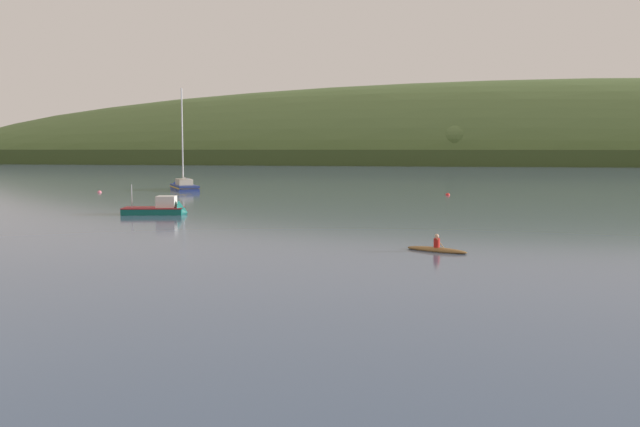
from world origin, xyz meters
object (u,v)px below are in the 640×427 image
sailboat_near_mooring (183,188)px  mooring_buoy_midchannel (100,193)px  mooring_buoy_far_upstream (448,195)px  fishing_boat_moored (161,211)px  canoe_with_paddler (437,249)px

sailboat_near_mooring → mooring_buoy_midchannel: sailboat_near_mooring is taller
sailboat_near_mooring → mooring_buoy_far_upstream: sailboat_near_mooring is taller
fishing_boat_moored → mooring_buoy_midchannel: fishing_boat_moored is taller
mooring_buoy_far_upstream → mooring_buoy_midchannel: bearing=-170.5°
sailboat_near_mooring → mooring_buoy_midchannel: size_ratio=24.35×
sailboat_near_mooring → mooring_buoy_midchannel: 10.71m
fishing_boat_moored → mooring_buoy_midchannel: 31.04m
fishing_boat_moored → mooring_buoy_midchannel: (-20.87, 22.97, -0.30)m
fishing_boat_moored → canoe_with_paddler: fishing_boat_moored is taller
mooring_buoy_midchannel → mooring_buoy_far_upstream: mooring_buoy_far_upstream is taller
sailboat_near_mooring → canoe_with_paddler: (37.91, -45.71, -0.10)m
fishing_boat_moored → mooring_buoy_far_upstream: bearing=38.0°
sailboat_near_mooring → mooring_buoy_far_upstream: size_ratio=24.20×
canoe_with_paddler → mooring_buoy_far_upstream: size_ratio=5.96×
sailboat_near_mooring → fishing_boat_moored: sailboat_near_mooring is taller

